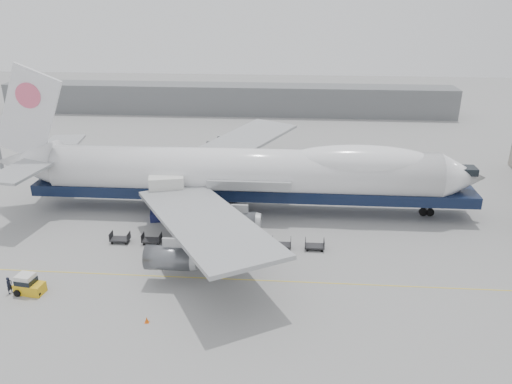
# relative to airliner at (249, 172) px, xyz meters

# --- Properties ---
(ground) EXTENTS (260.00, 260.00, 0.00)m
(ground) POSITION_rel_airliner_xyz_m (-0.64, -12.00, -5.62)
(ground) COLOR gray
(ground) RESTS_ON ground
(apron_line) EXTENTS (60.00, 0.15, 0.01)m
(apron_line) POSITION_rel_airliner_xyz_m (-0.64, -18.00, -5.62)
(apron_line) COLOR gold
(apron_line) RESTS_ON ground
(hangar) EXTENTS (110.00, 8.00, 7.00)m
(hangar) POSITION_rel_airliner_xyz_m (-10.64, 58.00, -2.12)
(hangar) COLOR slate
(hangar) RESTS_ON ground
(airliner) EXTENTS (67.00, 55.30, 19.98)m
(airliner) POSITION_rel_airliner_xyz_m (0.00, 0.00, 0.00)
(airliner) COLOR white
(airliner) RESTS_ON ground
(catering_truck) EXTENTS (5.28, 4.14, 6.07)m
(catering_truck) POSITION_rel_airliner_xyz_m (-10.52, -3.48, -2.19)
(catering_truck) COLOR navy
(catering_truck) RESTS_ON ground
(baggage_tug) EXTENTS (3.04, 1.91, 2.09)m
(baggage_tug) POSITION_rel_airliner_xyz_m (-20.50, -22.09, -4.69)
(baggage_tug) COLOR gold
(baggage_tug) RESTS_ON ground
(ground_worker) EXTENTS (0.63, 0.78, 1.85)m
(ground_worker) POSITION_rel_airliner_xyz_m (-22.38, -22.31, -4.70)
(ground_worker) COLOR black
(ground_worker) RESTS_ON ground
(traffic_cone) EXTENTS (0.41, 0.41, 0.60)m
(traffic_cone) POSITION_rel_airliner_xyz_m (-7.19, -25.99, -5.34)
(traffic_cone) COLOR #DF540B
(traffic_cone) RESTS_ON ground
(dolly_0) EXTENTS (2.30, 1.35, 1.30)m
(dolly_0) POSITION_rel_airliner_xyz_m (-14.82, -10.72, -5.09)
(dolly_0) COLOR #2D2D30
(dolly_0) RESTS_ON ground
(dolly_1) EXTENTS (2.30, 1.35, 1.30)m
(dolly_1) POSITION_rel_airliner_xyz_m (-10.88, -10.72, -5.09)
(dolly_1) COLOR #2D2D30
(dolly_1) RESTS_ON ground
(dolly_2) EXTENTS (2.30, 1.35, 1.30)m
(dolly_2) POSITION_rel_airliner_xyz_m (-6.94, -10.72, -5.09)
(dolly_2) COLOR #2D2D30
(dolly_2) RESTS_ON ground
(dolly_3) EXTENTS (2.30, 1.35, 1.30)m
(dolly_3) POSITION_rel_airliner_xyz_m (-3.00, -10.72, -5.09)
(dolly_3) COLOR #2D2D30
(dolly_3) RESTS_ON ground
(dolly_4) EXTENTS (2.30, 1.35, 1.30)m
(dolly_4) POSITION_rel_airliner_xyz_m (0.94, -10.72, -5.09)
(dolly_4) COLOR #2D2D30
(dolly_4) RESTS_ON ground
(dolly_5) EXTENTS (2.30, 1.35, 1.30)m
(dolly_5) POSITION_rel_airliner_xyz_m (4.88, -10.72, -5.09)
(dolly_5) COLOR #2D2D30
(dolly_5) RESTS_ON ground
(dolly_6) EXTENTS (2.30, 1.35, 1.30)m
(dolly_6) POSITION_rel_airliner_xyz_m (8.82, -10.72, -5.09)
(dolly_6) COLOR #2D2D30
(dolly_6) RESTS_ON ground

